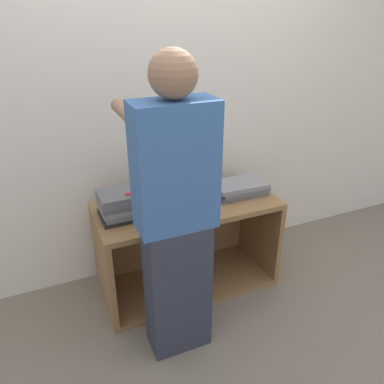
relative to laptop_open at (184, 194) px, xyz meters
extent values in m
plane|color=#756B5B|center=(0.00, -0.32, -0.71)|extent=(12.00, 12.00, 0.00)
cube|color=silver|center=(0.00, 0.33, 0.49)|extent=(8.00, 0.05, 2.40)
cube|color=olive|center=(0.00, -0.05, -0.07)|extent=(1.20, 0.55, 0.04)
cube|color=olive|center=(0.00, -0.05, -0.69)|extent=(1.20, 0.55, 0.04)
cube|color=olive|center=(-0.58, -0.05, -0.38)|extent=(0.04, 0.55, 0.58)
cube|color=olive|center=(0.58, -0.05, -0.38)|extent=(0.04, 0.55, 0.58)
cube|color=olive|center=(0.00, 0.21, -0.38)|extent=(1.13, 0.04, 0.58)
cube|color=#B7B7BC|center=(0.00, -0.05, -0.04)|extent=(0.35, 0.22, 0.02)
cube|color=#28282B|center=(0.00, -0.04, -0.03)|extent=(0.29, 0.12, 0.00)
cube|color=#B7B7BC|center=(0.00, 0.09, 0.08)|extent=(0.35, 0.06, 0.22)
cube|color=black|center=(0.00, 0.09, 0.08)|extent=(0.31, 0.05, 0.19)
cube|color=#232326|center=(-0.39, -0.05, -0.04)|extent=(0.36, 0.23, 0.03)
cube|color=slate|center=(-0.38, -0.05, -0.01)|extent=(0.36, 0.23, 0.03)
cube|color=gray|center=(-0.38, -0.04, 0.02)|extent=(0.36, 0.23, 0.03)
cube|color=slate|center=(-0.39, -0.04, 0.05)|extent=(0.36, 0.23, 0.03)
cube|color=slate|center=(-0.39, -0.05, 0.08)|extent=(0.35, 0.22, 0.03)
cube|color=slate|center=(-0.38, -0.05, 0.10)|extent=(0.36, 0.23, 0.03)
cube|color=slate|center=(0.39, -0.05, -0.04)|extent=(0.35, 0.22, 0.03)
cube|color=slate|center=(0.39, -0.05, -0.01)|extent=(0.36, 0.23, 0.03)
cube|color=gray|center=(0.39, -0.05, 0.02)|extent=(0.36, 0.24, 0.03)
cube|color=#2D3342|center=(-0.25, -0.51, -0.30)|extent=(0.34, 0.20, 0.81)
cube|color=#38609E|center=(-0.25, -0.51, 0.42)|extent=(0.40, 0.20, 0.64)
sphere|color=#8C664C|center=(-0.25, -0.51, 0.85)|extent=(0.22, 0.22, 0.22)
cylinder|color=#8C664C|center=(-0.41, -0.25, 0.65)|extent=(0.07, 0.32, 0.07)
cylinder|color=#8C664C|center=(-0.09, -0.25, 0.65)|extent=(0.07, 0.32, 0.07)
cube|color=red|center=(-0.38, -0.10, 0.12)|extent=(0.06, 0.02, 0.01)
camera|label=1|loc=(-0.83, -2.06, 1.09)|focal=35.00mm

